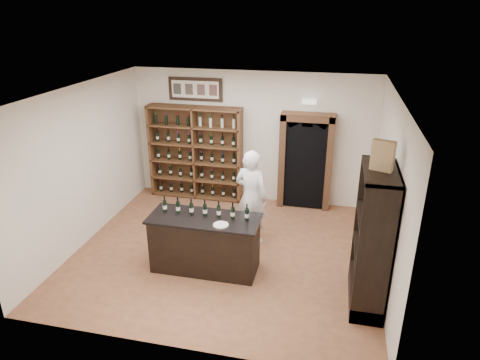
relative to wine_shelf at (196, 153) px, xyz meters
name	(u,v)px	position (x,y,z in m)	size (l,w,h in m)	color
floor	(225,252)	(1.30, -2.33, -1.10)	(5.50, 5.50, 0.00)	#99613D
ceiling	(223,92)	(1.30, -2.33, 1.90)	(5.50, 5.50, 0.00)	white
wall_back	(252,138)	(1.30, 0.17, 0.40)	(5.50, 0.04, 3.00)	silver
wall_left	(83,166)	(-1.45, -2.33, 0.40)	(0.04, 5.00, 3.00)	silver
wall_right	(388,192)	(4.05, -2.33, 0.40)	(0.04, 5.00, 3.00)	silver
wine_shelf	(196,153)	(0.00, 0.00, 0.00)	(2.20, 0.38, 2.20)	brown
framed_picture	(195,89)	(0.00, 0.14, 1.45)	(1.25, 0.04, 0.52)	black
arched_doorway	(306,159)	(2.55, 0.00, 0.04)	(1.17, 0.35, 2.17)	black
emergency_light	(310,102)	(2.55, 0.09, 1.30)	(0.30, 0.10, 0.10)	white
tasting_counter	(205,244)	(1.10, -2.93, -0.61)	(1.88, 0.78, 1.00)	black
counter_bottle_0	(165,206)	(0.38, -2.87, 0.01)	(0.07, 0.07, 0.30)	black
counter_bottle_1	(178,207)	(0.62, -2.87, 0.01)	(0.07, 0.07, 0.30)	black
counter_bottle_2	(191,209)	(0.86, -2.87, 0.01)	(0.07, 0.07, 0.30)	black
counter_bottle_3	(205,210)	(1.10, -2.87, 0.01)	(0.07, 0.07, 0.30)	black
counter_bottle_4	(219,212)	(1.34, -2.87, 0.01)	(0.07, 0.07, 0.30)	black
counter_bottle_5	(233,213)	(1.58, -2.87, 0.01)	(0.07, 0.07, 0.30)	black
counter_bottle_6	(247,214)	(1.82, -2.87, 0.01)	(0.07, 0.07, 0.30)	black
side_cabinet	(372,259)	(3.82, -3.23, -0.35)	(0.48, 1.20, 2.20)	black
shopkeeper	(251,197)	(1.68, -1.80, -0.17)	(0.68, 0.45, 1.86)	white
plate	(221,225)	(1.45, -3.14, -0.09)	(0.25, 0.25, 0.02)	silver
wine_crate	(383,156)	(3.78, -3.26, 1.31)	(0.30, 0.12, 0.43)	tan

